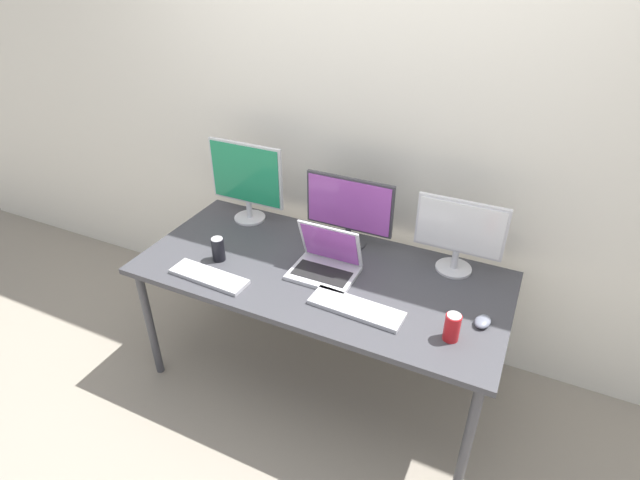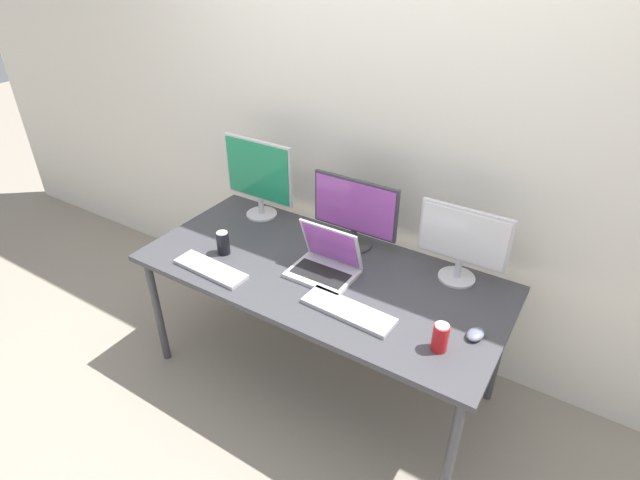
% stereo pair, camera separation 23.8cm
% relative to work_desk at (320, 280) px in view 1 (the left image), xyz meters
% --- Properties ---
extents(ground_plane, '(16.00, 16.00, 0.00)m').
position_rel_work_desk_xyz_m(ground_plane, '(0.00, 0.00, -0.69)').
color(ground_plane, gray).
extents(wall_back, '(7.00, 0.08, 2.60)m').
position_rel_work_desk_xyz_m(wall_back, '(0.00, 0.59, 0.61)').
color(wall_back, silver).
rests_on(wall_back, ground).
extents(work_desk, '(1.83, 0.84, 0.74)m').
position_rel_work_desk_xyz_m(work_desk, '(0.00, 0.00, 0.00)').
color(work_desk, '#424247').
rests_on(work_desk, ground).
extents(monitor_left, '(0.45, 0.18, 0.47)m').
position_rel_work_desk_xyz_m(monitor_left, '(-0.60, 0.30, 0.31)').
color(monitor_left, silver).
rests_on(monitor_left, work_desk).
extents(monitor_center, '(0.48, 0.19, 0.39)m').
position_rel_work_desk_xyz_m(monitor_center, '(0.03, 0.29, 0.26)').
color(monitor_center, '#38383D').
rests_on(monitor_center, work_desk).
extents(monitor_right, '(0.43, 0.18, 0.38)m').
position_rel_work_desk_xyz_m(monitor_right, '(0.60, 0.30, 0.27)').
color(monitor_right, silver).
rests_on(monitor_right, work_desk).
extents(laptop_silver, '(0.32, 0.25, 0.25)m').
position_rel_work_desk_xyz_m(laptop_silver, '(0.03, 0.01, 0.11)').
color(laptop_silver, silver).
rests_on(laptop_silver, work_desk).
extents(keyboard_main, '(0.41, 0.14, 0.02)m').
position_rel_work_desk_xyz_m(keyboard_main, '(-0.46, -0.29, 0.06)').
color(keyboard_main, '#B2B2B7').
rests_on(keyboard_main, work_desk).
extents(keyboard_aux, '(0.44, 0.15, 0.02)m').
position_rel_work_desk_xyz_m(keyboard_aux, '(0.27, -0.20, 0.06)').
color(keyboard_aux, '#B2B2B7').
rests_on(keyboard_aux, work_desk).
extents(mouse_by_keyboard, '(0.08, 0.11, 0.03)m').
position_rel_work_desk_xyz_m(mouse_by_keyboard, '(0.80, -0.06, 0.07)').
color(mouse_by_keyboard, slate).
rests_on(mouse_by_keyboard, work_desk).
extents(soda_can_near_keyboard, '(0.07, 0.07, 0.13)m').
position_rel_work_desk_xyz_m(soda_can_near_keyboard, '(0.70, -0.21, 0.12)').
color(soda_can_near_keyboard, red).
rests_on(soda_can_near_keyboard, work_desk).
extents(soda_can_by_laptop, '(0.07, 0.07, 0.13)m').
position_rel_work_desk_xyz_m(soda_can_by_laptop, '(-0.51, -0.13, 0.12)').
color(soda_can_by_laptop, black).
rests_on(soda_can_by_laptop, work_desk).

